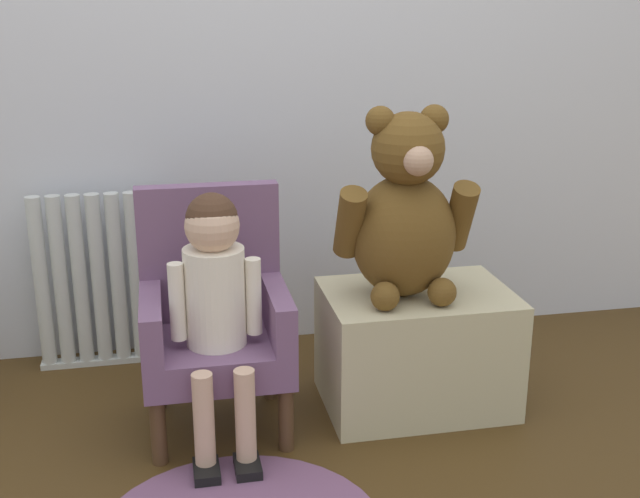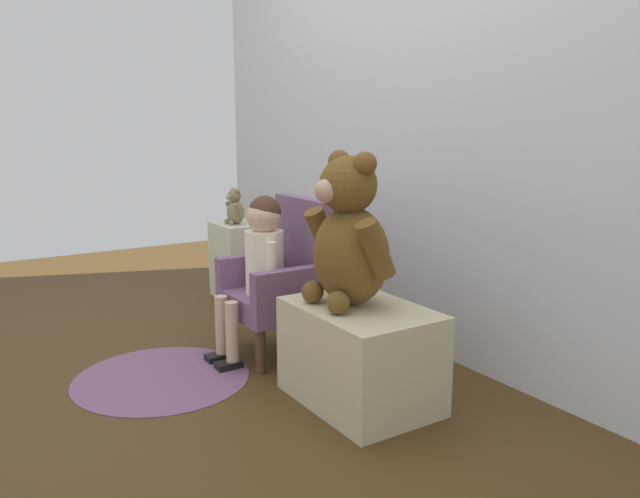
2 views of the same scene
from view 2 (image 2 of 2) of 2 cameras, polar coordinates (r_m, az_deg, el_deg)
name	(u,v)px [view 2 (image 2 of 2)]	position (r m, az deg, el deg)	size (l,w,h in m)	color
ground_plane	(182,396)	(2.52, -12.53, -13.03)	(6.00, 6.00, 0.00)	#463014
back_wall	(421,85)	(2.90, 9.21, 14.60)	(3.80, 0.05, 2.40)	silver
radiator	(327,261)	(3.36, 0.65, -1.14)	(0.43, 0.05, 0.61)	silver
small_dresser	(238,261)	(3.76, -7.49, -1.07)	(0.33, 0.27, 0.45)	beige
child_armchair	(282,281)	(2.82, -3.45, -2.89)	(0.42, 0.38, 0.70)	#735073
child_figure	(260,254)	(2.74, -5.54, -0.44)	(0.25, 0.35, 0.73)	white
low_bench	(360,355)	(2.36, 3.69, -9.62)	(0.57, 0.40, 0.37)	#C5BA91
large_teddy_bear	(349,238)	(2.28, 2.69, 0.98)	(0.41, 0.29, 0.57)	brown
small_teddy_bear	(235,208)	(3.68, -7.79, 3.71)	(0.15, 0.11, 0.21)	olive
floor_rug	(162,377)	(2.70, -14.27, -11.32)	(0.72, 0.72, 0.01)	#784E70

